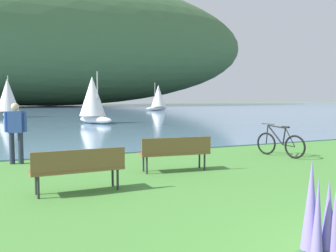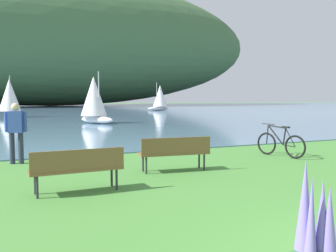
{
  "view_description": "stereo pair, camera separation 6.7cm",
  "coord_description": "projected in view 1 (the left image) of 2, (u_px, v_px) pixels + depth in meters",
  "views": [
    {
      "loc": [
        -4.21,
        -2.23,
        1.89
      ],
      "look_at": [
        0.36,
        7.99,
        1.0
      ],
      "focal_mm": 39.84,
      "sensor_mm": 36.0,
      "label": 1
    },
    {
      "loc": [
        -4.15,
        -2.26,
        1.89
      ],
      "look_at": [
        0.36,
        7.99,
        1.0
      ],
      "focal_mm": 39.84,
      "sensor_mm": 36.0,
      "label": 2
    }
  ],
  "objects": [
    {
      "name": "sailboat_toward_hillside",
      "position": [
        158.0,
        97.0,
        49.09
      ],
      "size": [
        3.24,
        2.19,
        3.68
      ],
      "color": "white",
      "rests_on": "bay_water"
    },
    {
      "name": "park_bench_further_along",
      "position": [
        175.0,
        151.0,
        9.37
      ],
      "size": [
        1.84,
        0.67,
        0.88
      ],
      "color": "brown",
      "rests_on": "ground"
    },
    {
      "name": "sailboat_nearest_to_shore",
      "position": [
        93.0,
        99.0,
        25.58
      ],
      "size": [
        2.47,
        3.05,
        3.55
      ],
      "color": "white",
      "rests_on": "bay_water"
    },
    {
      "name": "sailboat_mid_bay",
      "position": [
        8.0,
        98.0,
        33.12
      ],
      "size": [
        2.08,
        3.26,
        3.74
      ],
      "color": "white",
      "rests_on": "bay_water"
    },
    {
      "name": "bicycle_leaning_near_bench",
      "position": [
        280.0,
        144.0,
        11.74
      ],
      "size": [
        0.51,
        1.73,
        1.01
      ],
      "color": "black",
      "rests_on": "ground"
    },
    {
      "name": "person_at_shoreline",
      "position": [
        16.0,
        129.0,
        10.39
      ],
      "size": [
        0.58,
        0.33,
        1.71
      ],
      "color": "#282D47",
      "rests_on": "ground"
    },
    {
      "name": "distant_hillside",
      "position": [
        47.0,
        39.0,
        73.36
      ],
      "size": [
        88.36,
        28.0,
        26.22
      ],
      "primitive_type": "ellipsoid",
      "color": "#42663D",
      "rests_on": "bay_water"
    },
    {
      "name": "bay_water",
      "position": [
        37.0,
        111.0,
        48.94
      ],
      "size": [
        180.0,
        80.0,
        0.04
      ],
      "primitive_type": "cube",
      "color": "#5B7F9E",
      "rests_on": "ground"
    },
    {
      "name": "park_bench_near_camera",
      "position": [
        78.0,
        167.0,
        7.26
      ],
      "size": [
        1.81,
        0.54,
        0.88
      ],
      "color": "brown",
      "rests_on": "ground"
    }
  ]
}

